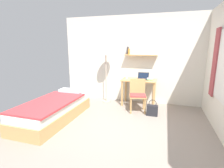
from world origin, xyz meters
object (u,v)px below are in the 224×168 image
bed (54,110)px  water_bottle (127,75)px  standing_lamp (106,54)px  handbag (152,110)px  book_stack (150,79)px  desk (139,85)px  laptop (143,78)px  desk_chair (138,94)px

bed → water_bottle: bearing=49.9°
standing_lamp → handbag: (1.46, -0.70, -1.33)m
standing_lamp → book_stack: size_ratio=7.93×
water_bottle → handbag: water_bottle is taller
water_bottle → handbag: (0.82, -0.72, -0.73)m
standing_lamp → handbag: size_ratio=4.06×
book_stack → desk: bearing=-172.2°
laptop → handbag: 1.07m
desk → water_bottle: (-0.36, -0.00, 0.26)m
standing_lamp → water_bottle: standing_lamp is taller
bed → desk_chair: bearing=32.2°
bed → desk_chair: 2.13m
bed → handbag: size_ratio=4.96×
desk_chair → laptop: laptop is taller
book_stack → water_bottle: bearing=-176.3°
desk_chair → handbag: (0.41, -0.21, -0.33)m
desk → handbag: (0.46, -0.72, -0.47)m
bed → water_bottle: 2.23m
laptop → water_bottle: (-0.48, -0.04, 0.06)m
desk → desk_chair: bearing=-84.7°
desk_chair → standing_lamp: (-1.05, 0.49, 1.00)m
bed → book_stack: bearing=39.4°
handbag → desk: bearing=122.3°
standing_lamp → book_stack: bearing=2.8°
laptop → book_stack: (0.19, 0.00, -0.02)m
desk → laptop: size_ratio=3.06×
bed → handbag: bearing=22.6°
desk_chair → book_stack: (0.26, 0.55, 0.32)m
standing_lamp → desk: bearing=1.3°
book_stack → handbag: book_stack is taller
laptop → handbag: size_ratio=0.77×
bed → water_bottle: size_ratio=9.10×
book_stack → standing_lamp: bearing=-177.2°
desk_chair → handbag: bearing=-27.5°
desk → standing_lamp: size_ratio=0.58×
desk_chair → laptop: (0.06, 0.55, 0.34)m
standing_lamp → water_bottle: size_ratio=7.45×
desk_chair → handbag: 0.57m
bed → standing_lamp: size_ratio=1.22×
standing_lamp → book_stack: standing_lamp is taller
water_bottle → book_stack: bearing=3.7°
laptop → handbag: bearing=-65.6°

